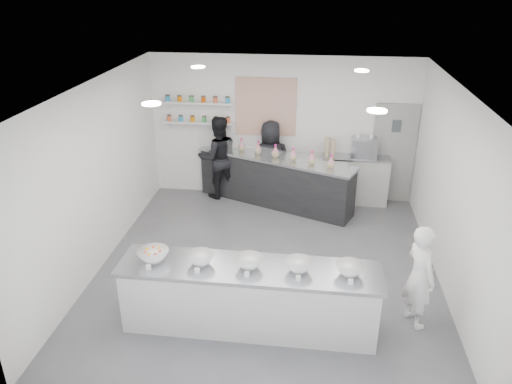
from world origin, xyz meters
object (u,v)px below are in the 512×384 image
Objects in this scene: prep_counter at (249,297)px; woman_prep at (420,276)px; staff_left at (218,158)px; espresso_ledge at (355,180)px; espresso_machine at (364,148)px; staff_right at (271,161)px; back_bar at (275,181)px.

woman_prep is at bearing 9.62° from prep_counter.
espresso_ledge is at bearing 158.81° from staff_left.
espresso_machine is 1.93m from staff_right.
staff_right is at bearing -179.04° from espresso_machine.
espresso_ledge is 2.90m from staff_left.
espresso_ledge is at bearing 180.00° from espresso_machine.
back_bar is 6.50× the size of espresso_machine.
prep_counter is 1.96× the size of staff_left.
staff_left reaches higher than woman_prep.
staff_left is (-2.88, -0.03, 0.38)m from espresso_ledge.
espresso_machine is at bearing -17.09° from woman_prep.
espresso_ledge is 0.72m from espresso_machine.
back_bar is at bearing 7.83° from woman_prep.
woman_prep is (2.27, -3.61, 0.23)m from back_bar.
staff_left reaches higher than staff_right.
back_bar is 0.44m from staff_right.
prep_counter is 4.24m from staff_right.
back_bar is at bearing 107.29° from staff_right.
espresso_machine is at bearing 31.79° from back_bar.
staff_right is (-1.77, -0.03, 0.35)m from espresso_ledge.
espresso_machine is at bearing 0.00° from espresso_ledge.
staff_left reaches higher than back_bar.
staff_left is (-1.23, 4.22, 0.41)m from prep_counter.
woman_prep is (0.49, -3.89, -0.46)m from espresso_machine.
staff_left is at bearing 17.89° from woman_prep.
espresso_machine reaches higher than back_bar.
staff_left is at bearing 106.75° from prep_counter.
staff_right reaches higher than woman_prep.
espresso_ledge is 3.95m from woman_prep.
espresso_ledge is 1.80m from staff_right.
espresso_machine is (1.78, 4.26, 0.74)m from prep_counter.
staff_right reaches higher than espresso_ledge.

